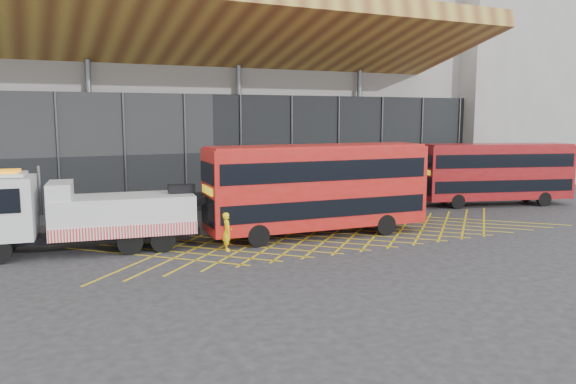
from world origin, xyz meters
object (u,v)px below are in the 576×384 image
recovery_truck (80,213)px  worker (227,232)px  bus_towed (317,186)px  bus_second (496,171)px

recovery_truck → worker: size_ratio=6.33×
recovery_truck → bus_towed: (12.06, -1.67, 0.85)m
bus_second → worker: bus_second is taller
bus_towed → bus_second: 17.25m
bus_second → recovery_truck: bearing=-160.2°
bus_towed → worker: 6.00m
bus_towed → recovery_truck: bearing=175.7°
bus_second → worker: (-22.48, -4.68, -1.55)m
worker → bus_second: bearing=-66.9°
recovery_truck → bus_second: size_ratio=1.06×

